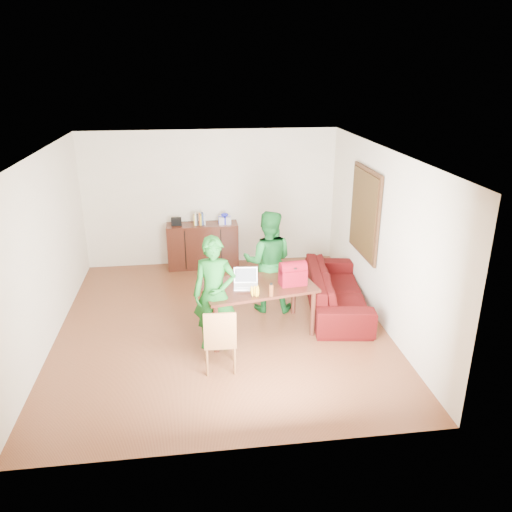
{
  "coord_description": "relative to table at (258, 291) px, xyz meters",
  "views": [
    {
      "loc": [
        -0.37,
        -6.97,
        3.82
      ],
      "look_at": [
        0.54,
        -0.05,
        1.16
      ],
      "focal_mm": 35.0,
      "sensor_mm": 36.0,
      "label": 1
    }
  ],
  "objects": [
    {
      "name": "table",
      "position": [
        0.0,
        0.0,
        0.0
      ],
      "size": [
        1.79,
        1.21,
        0.77
      ],
      "rotation": [
        0.0,
        0.0,
        0.18
      ],
      "color": "black",
      "rests_on": "ground"
    },
    {
      "name": "sofa",
      "position": [
        1.41,
        0.61,
        -0.34
      ],
      "size": [
        1.19,
        2.37,
        0.66
      ],
      "primitive_type": "imported",
      "rotation": [
        0.0,
        0.0,
        1.43
      ],
      "color": "#3F080B",
      "rests_on": "ground"
    },
    {
      "name": "person_far",
      "position": [
        0.27,
        0.73,
        0.17
      ],
      "size": [
        0.93,
        0.79,
        1.7
      ],
      "primitive_type": "imported",
      "rotation": [
        0.0,
        0.0,
        2.95
      ],
      "color": "#13581E",
      "rests_on": "ground"
    },
    {
      "name": "person_near",
      "position": [
        -0.66,
        -0.36,
        0.16
      ],
      "size": [
        0.66,
        0.48,
        1.67
      ],
      "primitive_type": "imported",
      "rotation": [
        0.0,
        0.0,
        -0.13
      ],
      "color": "#125116",
      "rests_on": "ground"
    },
    {
      "name": "room",
      "position": [
        -0.53,
        0.39,
        0.63
      ],
      "size": [
        5.2,
        5.7,
        2.9
      ],
      "color": "#4E2313",
      "rests_on": "ground"
    },
    {
      "name": "bottle",
      "position": [
        0.14,
        -0.39,
        0.19
      ],
      "size": [
        0.09,
        0.09,
        0.2
      ],
      "primitive_type": "cylinder",
      "rotation": [
        0.0,
        0.0,
        0.43
      ],
      "color": "#612F16",
      "rests_on": "table"
    },
    {
      "name": "laptop",
      "position": [
        -0.18,
        -0.06,
        0.14
      ],
      "size": [
        0.37,
        0.28,
        0.25
      ],
      "rotation": [
        0.0,
        0.0,
        -0.09
      ],
      "color": "white",
      "rests_on": "table"
    },
    {
      "name": "chair",
      "position": [
        -0.63,
        -0.96,
        -0.41
      ],
      "size": [
        0.43,
        0.41,
        0.92
      ],
      "rotation": [
        0.0,
        0.0,
        -0.03
      ],
      "color": "brown",
      "rests_on": "ground"
    },
    {
      "name": "bananas",
      "position": [
        -0.09,
        -0.38,
        0.13
      ],
      "size": [
        0.19,
        0.15,
        0.06
      ],
      "primitive_type": null,
      "rotation": [
        0.0,
        0.0,
        0.3
      ],
      "color": "gold",
      "rests_on": "table"
    },
    {
      "name": "red_bag",
      "position": [
        0.52,
        -0.04,
        0.24
      ],
      "size": [
        0.41,
        0.27,
        0.29
      ],
      "primitive_type": "cube",
      "rotation": [
        0.0,
        0.0,
        0.13
      ],
      "color": "maroon",
      "rests_on": "table"
    }
  ]
}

